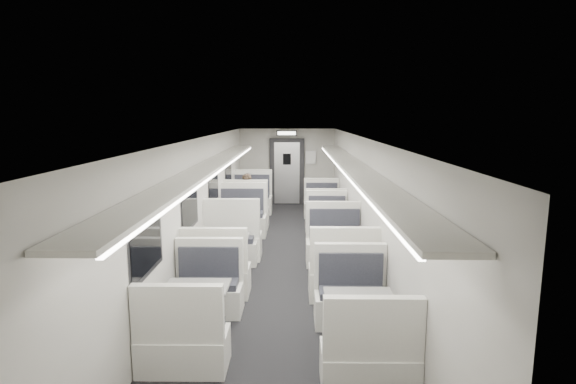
{
  "coord_description": "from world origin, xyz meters",
  "views": [
    {
      "loc": [
        0.22,
        -8.22,
        2.79
      ],
      "look_at": [
        0.1,
        1.25,
        1.18
      ],
      "focal_mm": 28.0,
      "sensor_mm": 36.0,
      "label": 1
    }
  ],
  "objects_px": {
    "booth_left_c": "(224,256)",
    "booth_right_c": "(339,257)",
    "booth_left_a": "(249,205)",
    "booth_left_b": "(237,227)",
    "booth_right_b": "(329,229)",
    "booth_left_d": "(197,311)",
    "exit_sign": "(287,133)",
    "booth_right_a": "(323,210)",
    "passenger": "(247,201)",
    "vestibule_door": "(287,172)",
    "booth_right_d": "(359,323)"
  },
  "relations": [
    {
      "from": "booth_left_a",
      "to": "passenger",
      "type": "height_order",
      "value": "passenger"
    },
    {
      "from": "passenger",
      "to": "vestibule_door",
      "type": "relative_size",
      "value": 0.66
    },
    {
      "from": "booth_right_b",
      "to": "vestibule_door",
      "type": "distance_m",
      "value": 4.76
    },
    {
      "from": "booth_left_b",
      "to": "booth_left_c",
      "type": "bearing_deg",
      "value": -90.0
    },
    {
      "from": "booth_right_a",
      "to": "vestibule_door",
      "type": "relative_size",
      "value": 0.95
    },
    {
      "from": "booth_left_b",
      "to": "booth_right_b",
      "type": "distance_m",
      "value": 2.0
    },
    {
      "from": "exit_sign",
      "to": "booth_right_c",
      "type": "bearing_deg",
      "value": -80.86
    },
    {
      "from": "booth_left_c",
      "to": "booth_right_a",
      "type": "height_order",
      "value": "booth_left_c"
    },
    {
      "from": "booth_left_b",
      "to": "booth_right_a",
      "type": "distance_m",
      "value": 2.93
    },
    {
      "from": "passenger",
      "to": "exit_sign",
      "type": "relative_size",
      "value": 2.25
    },
    {
      "from": "booth_left_a",
      "to": "booth_left_b",
      "type": "xyz_separation_m",
      "value": [
        0.0,
        -2.48,
        -0.0
      ]
    },
    {
      "from": "booth_left_d",
      "to": "booth_right_b",
      "type": "distance_m",
      "value": 4.66
    },
    {
      "from": "booth_right_c",
      "to": "booth_right_d",
      "type": "bearing_deg",
      "value": -90.0
    },
    {
      "from": "booth_left_b",
      "to": "booth_right_c",
      "type": "bearing_deg",
      "value": -44.79
    },
    {
      "from": "booth_right_b",
      "to": "passenger",
      "type": "height_order",
      "value": "passenger"
    },
    {
      "from": "booth_left_b",
      "to": "booth_right_a",
      "type": "xyz_separation_m",
      "value": [
        2.0,
        2.14,
        -0.06
      ]
    },
    {
      "from": "booth_left_d",
      "to": "passenger",
      "type": "distance_m",
      "value": 5.59
    },
    {
      "from": "booth_left_a",
      "to": "booth_right_a",
      "type": "xyz_separation_m",
      "value": [
        2.0,
        -0.35,
        -0.06
      ]
    },
    {
      "from": "booth_right_b",
      "to": "vestibule_door",
      "type": "relative_size",
      "value": 0.94
    },
    {
      "from": "booth_left_d",
      "to": "booth_right_a",
      "type": "distance_m",
      "value": 6.55
    },
    {
      "from": "booth_left_b",
      "to": "booth_left_d",
      "type": "xyz_separation_m",
      "value": [
        0.0,
        -4.1,
        -0.06
      ]
    },
    {
      "from": "booth_left_c",
      "to": "booth_right_c",
      "type": "distance_m",
      "value": 2.0
    },
    {
      "from": "booth_right_a",
      "to": "exit_sign",
      "type": "xyz_separation_m",
      "value": [
        -1.0,
        2.09,
        1.92
      ]
    },
    {
      "from": "passenger",
      "to": "exit_sign",
      "type": "bearing_deg",
      "value": 91.71
    },
    {
      "from": "booth_left_c",
      "to": "booth_right_c",
      "type": "relative_size",
      "value": 0.97
    },
    {
      "from": "booth_right_a",
      "to": "exit_sign",
      "type": "relative_size",
      "value": 3.22
    },
    {
      "from": "booth_left_d",
      "to": "passenger",
      "type": "xyz_separation_m",
      "value": [
        0.06,
        5.58,
        0.35
      ]
    },
    {
      "from": "booth_left_a",
      "to": "booth_right_c",
      "type": "distance_m",
      "value": 4.9
    },
    {
      "from": "booth_left_a",
      "to": "booth_right_d",
      "type": "relative_size",
      "value": 1.17
    },
    {
      "from": "booth_left_c",
      "to": "vestibule_door",
      "type": "height_order",
      "value": "vestibule_door"
    },
    {
      "from": "booth_left_a",
      "to": "booth_right_b",
      "type": "height_order",
      "value": "booth_left_a"
    },
    {
      "from": "booth_left_b",
      "to": "booth_left_c",
      "type": "distance_m",
      "value": 1.93
    },
    {
      "from": "booth_left_b",
      "to": "booth_right_c",
      "type": "relative_size",
      "value": 1.06
    },
    {
      "from": "booth_left_a",
      "to": "booth_left_b",
      "type": "distance_m",
      "value": 2.48
    },
    {
      "from": "booth_right_a",
      "to": "booth_right_c",
      "type": "height_order",
      "value": "booth_right_c"
    },
    {
      "from": "booth_left_c",
      "to": "exit_sign",
      "type": "distance_m",
      "value": 6.52
    },
    {
      "from": "booth_left_d",
      "to": "exit_sign",
      "type": "xyz_separation_m",
      "value": [
        1.0,
        8.33,
        1.93
      ]
    },
    {
      "from": "vestibule_door",
      "to": "booth_right_a",
      "type": "bearing_deg",
      "value": -68.84
    },
    {
      "from": "booth_left_a",
      "to": "booth_left_b",
      "type": "height_order",
      "value": "booth_left_a"
    },
    {
      "from": "booth_left_d",
      "to": "exit_sign",
      "type": "bearing_deg",
      "value": 83.15
    },
    {
      "from": "booth_right_a",
      "to": "passenger",
      "type": "xyz_separation_m",
      "value": [
        -1.94,
        -0.66,
        0.34
      ]
    },
    {
      "from": "booth_left_c",
      "to": "vestibule_door",
      "type": "relative_size",
      "value": 1.01
    },
    {
      "from": "booth_right_d",
      "to": "booth_left_d",
      "type": "bearing_deg",
      "value": 171.1
    },
    {
      "from": "booth_left_a",
      "to": "booth_left_d",
      "type": "relative_size",
      "value": 1.18
    },
    {
      "from": "booth_left_a",
      "to": "booth_right_d",
      "type": "xyz_separation_m",
      "value": [
        2.0,
        -6.89,
        -0.06
      ]
    },
    {
      "from": "passenger",
      "to": "exit_sign",
      "type": "distance_m",
      "value": 3.31
    },
    {
      "from": "booth_right_b",
      "to": "passenger",
      "type": "distance_m",
      "value": 2.4
    },
    {
      "from": "booth_left_b",
      "to": "exit_sign",
      "type": "height_order",
      "value": "exit_sign"
    },
    {
      "from": "booth_right_a",
      "to": "booth_right_b",
      "type": "distance_m",
      "value": 2.02
    },
    {
      "from": "passenger",
      "to": "vestibule_door",
      "type": "distance_m",
      "value": 3.39
    }
  ]
}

